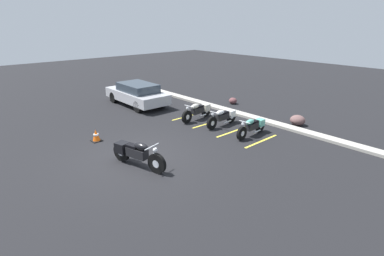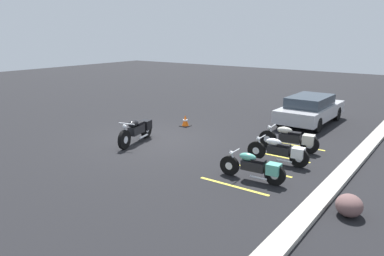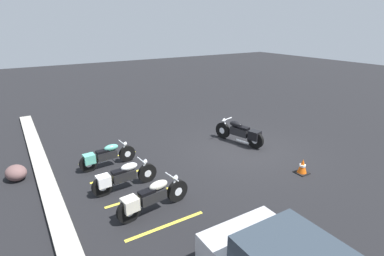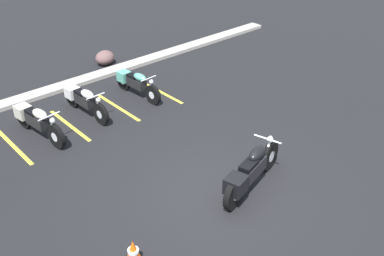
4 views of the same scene
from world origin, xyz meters
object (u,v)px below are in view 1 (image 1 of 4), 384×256
Objects in this scene: motorcycle_black_featured at (136,153)px; traffic_cone at (96,136)px; parked_bike_0 at (198,111)px; parked_bike_1 at (223,117)px; car_silver at (137,94)px; parked_bike_2 at (253,126)px; landscape_rock_0 at (233,101)px; landscape_rock_1 at (298,120)px.

traffic_cone is at bearing 166.35° from motorcycle_black_featured.
traffic_cone is at bearing -14.17° from parked_bike_0.
parked_bike_1 is 5.90m from car_silver.
parked_bike_0 is 4.19× the size of traffic_cone.
parked_bike_2 is 4.08× the size of landscape_rock_0.
traffic_cone is at bearing -89.24° from landscape_rock_0.
landscape_rock_1 is 1.39× the size of traffic_cone.
parked_bike_2 is 3.89× the size of traffic_cone.
car_silver reaches higher than traffic_cone.
motorcycle_black_featured is at bearing 6.71° from parked_bike_1.
parked_bike_0 is 4.39× the size of landscape_rock_0.
parked_bike_1 is 2.87× the size of landscape_rock_1.
parked_bike_2 is at bearing -39.75° from landscape_rock_0.
parked_bike_1 reaches higher than landscape_rock_0.
landscape_rock_0 is 0.69× the size of landscape_rock_1.
traffic_cone is (-2.13, -5.33, -0.19)m from parked_bike_1.
car_silver is at bearing -85.32° from parked_bike_2.
landscape_rock_1 is at bearing 135.76° from parked_bike_1.
parked_bike_2 is 6.57m from traffic_cone.
parked_bike_0 reaches higher than landscape_rock_0.
parked_bike_0 reaches higher than parked_bike_1.
parked_bike_2 is 2.72m from landscape_rock_1.
parked_bike_0 reaches higher than parked_bike_2.
landscape_rock_1 is (3.80, 2.86, -0.20)m from parked_bike_0.
landscape_rock_0 is at bearing 95.82° from motorcycle_black_featured.
landscape_rock_1 is at bearing 60.79° from traffic_cone.
traffic_cone is (-0.65, -5.10, -0.21)m from parked_bike_0.
landscape_rock_0 is at bearing 171.86° from landscape_rock_1.
parked_bike_1 is at bearing 92.00° from parked_bike_0.
landscape_rock_0 is at bearing -148.46° from parked_bike_1.
parked_bike_2 is 2.80× the size of landscape_rock_1.
car_silver is (-5.80, -1.07, 0.26)m from parked_bike_1.
landscape_rock_1 is at bearing 65.53° from motorcycle_black_featured.
motorcycle_black_featured is 3.23× the size of landscape_rock_1.
landscape_rock_0 is (-0.77, 3.52, -0.25)m from parked_bike_0.
motorcycle_black_featured is 3.03m from traffic_cone.
parked_bike_0 is 5.15m from traffic_cone.
landscape_rock_0 is (-3.97, 3.30, -0.22)m from parked_bike_2.
motorcycle_black_featured is at bearing 148.17° from car_silver.
motorcycle_black_featured is 5.35m from parked_bike_2.
traffic_cone is (-3.85, -5.31, -0.18)m from parked_bike_2.
motorcycle_black_featured reaches higher than parked_bike_1.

